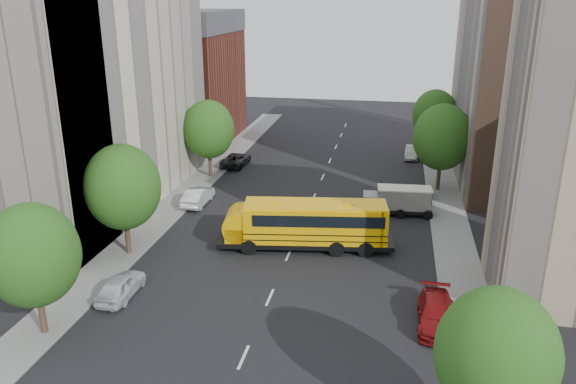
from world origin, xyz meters
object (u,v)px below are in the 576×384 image
(street_tree_2, at_px, (209,129))
(street_tree_5, at_px, (435,115))
(safari_truck, at_px, (398,200))
(parked_car_3, at_px, (436,313))
(parked_car_0, at_px, (121,286))
(school_bus, at_px, (304,223))
(street_tree_3, at_px, (496,355))
(parked_car_5, at_px, (412,152))
(street_tree_1, at_px, (123,187))
(street_tree_4, at_px, (442,137))
(parked_car_4, at_px, (424,194))
(parked_car_2, at_px, (236,159))
(parked_car_1, at_px, (198,196))
(street_tree_0, at_px, (32,255))

(street_tree_2, relative_size, street_tree_5, 1.03)
(safari_truck, xyz_separation_m, parked_car_3, (2.18, -16.39, -0.52))
(parked_car_3, bearing_deg, parked_car_0, -177.37)
(parked_car_0, bearing_deg, safari_truck, -134.55)
(street_tree_2, height_order, school_bus, street_tree_2)
(street_tree_3, relative_size, safari_truck, 1.28)
(street_tree_3, height_order, parked_car_3, street_tree_3)
(parked_car_0, bearing_deg, street_tree_3, 156.28)
(safari_truck, height_order, parked_car_5, safari_truck)
(street_tree_1, relative_size, street_tree_4, 0.98)
(parked_car_5, bearing_deg, street_tree_2, -147.87)
(parked_car_3, bearing_deg, street_tree_2, 132.98)
(street_tree_1, relative_size, street_tree_3, 1.11)
(safari_truck, bearing_deg, parked_car_4, 54.27)
(parked_car_2, bearing_deg, parked_car_0, 94.47)
(street_tree_2, xyz_separation_m, street_tree_3, (22.00, -32.00, -0.37))
(street_tree_1, relative_size, parked_car_0, 1.88)
(street_tree_1, distance_m, parked_car_0, 7.32)
(street_tree_1, distance_m, parked_car_1, 11.26)
(parked_car_3, height_order, parked_car_5, parked_car_3)
(street_tree_3, xyz_separation_m, parked_car_1, (-20.60, 24.36, -3.70))
(street_tree_3, xyz_separation_m, school_bus, (-10.16, 17.31, -2.50))
(street_tree_3, xyz_separation_m, parked_car_5, (-2.20, 42.74, -3.78))
(street_tree_3, height_order, safari_truck, street_tree_3)
(street_tree_1, distance_m, school_bus, 12.65)
(street_tree_3, xyz_separation_m, street_tree_5, (-0.00, 44.00, 0.25))
(parked_car_4, bearing_deg, street_tree_4, 69.31)
(street_tree_4, bearing_deg, school_bus, -124.67)
(street_tree_0, height_order, parked_car_3, street_tree_0)
(street_tree_0, bearing_deg, street_tree_5, 61.19)
(street_tree_2, relative_size, street_tree_3, 1.08)
(parked_car_4, bearing_deg, street_tree_0, -126.62)
(parked_car_0, bearing_deg, school_bus, -138.02)
(street_tree_1, bearing_deg, parked_car_0, -68.38)
(street_tree_1, xyz_separation_m, parked_car_1, (1.40, 10.36, -4.20))
(parked_car_0, xyz_separation_m, parked_car_3, (18.40, 0.44, -0.01))
(street_tree_5, bearing_deg, school_bus, -110.84)
(street_tree_0, height_order, safari_truck, street_tree_0)
(street_tree_0, relative_size, parked_car_4, 1.98)
(safari_truck, bearing_deg, parked_car_1, 178.96)
(parked_car_3, bearing_deg, parked_car_4, 91.28)
(parked_car_5, bearing_deg, street_tree_4, -74.78)
(street_tree_5, xyz_separation_m, parked_car_1, (-20.60, -19.64, -3.95))
(safari_truck, bearing_deg, parked_car_5, 81.35)
(parked_car_2, bearing_deg, street_tree_3, 122.38)
(school_bus, bearing_deg, parked_car_5, 64.29)
(parked_car_2, bearing_deg, street_tree_0, 90.35)
(street_tree_5, height_order, parked_car_4, street_tree_5)
(street_tree_3, xyz_separation_m, street_tree_4, (0.00, 32.00, 0.62))
(street_tree_4, distance_m, parked_car_4, 5.64)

